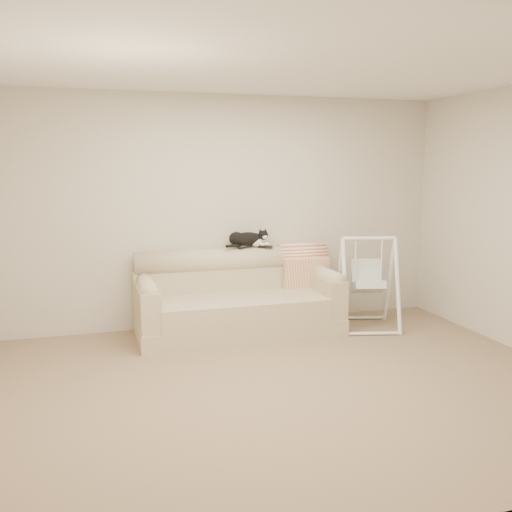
{
  "coord_description": "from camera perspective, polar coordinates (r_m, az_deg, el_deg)",
  "views": [
    {
      "loc": [
        -1.57,
        -4.29,
        1.85
      ],
      "look_at": [
        0.09,
        1.27,
        0.9
      ],
      "focal_mm": 40.0,
      "sensor_mm": 36.0,
      "label": 1
    }
  ],
  "objects": [
    {
      "name": "room_shell",
      "position": [
        4.58,
        3.46,
        5.26
      ],
      "size": [
        5.04,
        4.04,
        2.6
      ],
      "color": "beige",
      "rests_on": "ground"
    },
    {
      "name": "tuxedo_cat",
      "position": [
        6.45,
        -0.87,
        1.73
      ],
      "size": [
        0.52,
        0.21,
        0.21
      ],
      "color": "black",
      "rests_on": "sofa"
    },
    {
      "name": "ground_plane",
      "position": [
        4.93,
        3.28,
        -12.72
      ],
      "size": [
        5.0,
        5.0,
        0.0
      ],
      "primitive_type": "plane",
      "color": "#7A644D",
      "rests_on": "ground"
    },
    {
      "name": "throw_blanket",
      "position": [
        6.69,
        4.66,
        -0.4
      ],
      "size": [
        0.54,
        0.38,
        0.58
      ],
      "color": "#C15225",
      "rests_on": "sofa"
    },
    {
      "name": "remote_b",
      "position": [
        6.48,
        0.93,
        0.96
      ],
      "size": [
        0.17,
        0.11,
        0.02
      ],
      "color": "black",
      "rests_on": "sofa"
    },
    {
      "name": "baby_swing",
      "position": [
        6.54,
        11.09,
        -2.59
      ],
      "size": [
        0.78,
        0.81,
        1.05
      ],
      "color": "white",
      "rests_on": "ground"
    },
    {
      "name": "remote_a",
      "position": [
        6.44,
        -1.12,
        0.93
      ],
      "size": [
        0.18,
        0.12,
        0.03
      ],
      "color": "black",
      "rests_on": "sofa"
    },
    {
      "name": "sofa",
      "position": [
        6.29,
        -1.9,
        -4.48
      ],
      "size": [
        2.2,
        0.93,
        0.9
      ],
      "color": "tan",
      "rests_on": "ground"
    }
  ]
}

